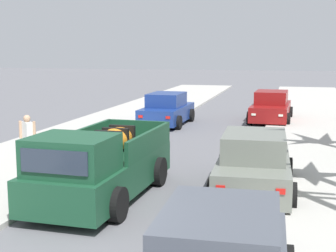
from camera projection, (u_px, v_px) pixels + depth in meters
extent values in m
cube|color=#B2AFA8|center=(77.00, 141.00, 19.11)|extent=(4.95, 60.00, 0.12)
cube|color=#B2AFA8|center=(330.00, 154.00, 16.84)|extent=(4.95, 60.00, 0.12)
cube|color=silver|center=(103.00, 143.00, 18.85)|extent=(0.16, 60.00, 0.10)
cube|color=silver|center=(298.00, 152.00, 17.10)|extent=(0.16, 60.00, 0.10)
cube|color=#19472D|center=(104.00, 173.00, 12.00)|extent=(2.11, 5.17, 0.80)
cube|color=#19472D|center=(72.00, 155.00, 10.36)|extent=(1.78, 1.56, 0.80)
cube|color=#283342|center=(88.00, 147.00, 11.07)|extent=(1.38, 0.11, 0.44)
cube|color=#283342|center=(54.00, 162.00, 9.63)|extent=(1.46, 0.12, 0.48)
cube|color=#19472D|center=(150.00, 142.00, 12.46)|extent=(0.23, 3.30, 0.56)
cube|color=#19472D|center=(84.00, 138.00, 12.96)|extent=(0.23, 3.30, 0.56)
cube|color=#19472D|center=(138.00, 130.00, 14.27)|extent=(1.88, 0.17, 0.56)
cube|color=silver|center=(139.00, 157.00, 14.49)|extent=(1.83, 0.19, 0.20)
cylinder|color=black|center=(117.00, 204.00, 10.31)|extent=(0.29, 0.77, 0.76)
cylinder|color=black|center=(35.00, 197.00, 10.85)|extent=(0.29, 0.77, 0.76)
cylinder|color=black|center=(159.00, 171.00, 13.09)|extent=(0.29, 0.77, 0.76)
cylinder|color=black|center=(92.00, 166.00, 13.63)|extent=(0.29, 0.77, 0.76)
cube|color=red|center=(163.00, 149.00, 14.21)|extent=(0.22, 0.05, 0.18)
cube|color=red|center=(115.00, 146.00, 14.62)|extent=(0.22, 0.05, 0.18)
ellipsoid|color=orange|center=(116.00, 140.00, 12.65)|extent=(0.76, 1.73, 0.60)
sphere|color=orange|center=(100.00, 143.00, 11.74)|extent=(0.44, 0.44, 0.44)
cube|color=black|center=(122.00, 137.00, 13.09)|extent=(0.72, 0.15, 0.61)
cube|color=black|center=(116.00, 140.00, 12.65)|extent=(0.72, 0.15, 0.61)
cube|color=black|center=(108.00, 143.00, 12.21)|extent=(0.72, 0.15, 0.61)
cube|color=#474C56|center=(220.00, 234.00, 6.43)|extent=(1.59, 2.15, 0.64)
cube|color=#283342|center=(227.00, 212.00, 7.37)|extent=(1.34, 0.12, 0.50)
cube|color=red|center=(270.00, 226.00, 8.32)|extent=(0.20, 0.05, 0.12)
cube|color=red|center=(196.00, 220.00, 8.59)|extent=(0.20, 0.05, 0.12)
cube|color=slate|center=(254.00, 171.00, 12.51)|extent=(1.92, 4.27, 0.72)
cube|color=slate|center=(254.00, 145.00, 12.30)|extent=(1.60, 2.16, 0.64)
cube|color=#283342|center=(256.00, 139.00, 13.25)|extent=(1.37, 0.13, 0.52)
cube|color=#283342|center=(253.00, 154.00, 11.37)|extent=(1.34, 0.13, 0.50)
cylinder|color=black|center=(223.00, 166.00, 13.98)|extent=(0.25, 0.65, 0.64)
cylinder|color=black|center=(288.00, 169.00, 13.62)|extent=(0.25, 0.65, 0.64)
cylinder|color=black|center=(212.00, 191.00, 11.47)|extent=(0.25, 0.65, 0.64)
cylinder|color=black|center=(292.00, 196.00, 11.10)|extent=(0.25, 0.65, 0.64)
cube|color=red|center=(221.00, 188.00, 10.58)|extent=(0.20, 0.05, 0.12)
cube|color=white|center=(235.00, 151.00, 14.66)|extent=(0.20, 0.05, 0.10)
cube|color=red|center=(281.00, 191.00, 10.32)|extent=(0.20, 0.05, 0.12)
cube|color=white|center=(278.00, 152.00, 14.41)|extent=(0.20, 0.05, 0.10)
cube|color=maroon|center=(271.00, 111.00, 24.58)|extent=(1.92, 4.27, 0.72)
cube|color=maroon|center=(271.00, 97.00, 24.57)|extent=(1.60, 2.16, 0.64)
cube|color=#283342|center=(270.00, 100.00, 23.65)|extent=(1.37, 0.13, 0.52)
cube|color=#283342|center=(273.00, 96.00, 25.49)|extent=(1.34, 0.13, 0.50)
cylinder|color=black|center=(288.00, 120.00, 23.13)|extent=(0.24, 0.65, 0.64)
cylinder|color=black|center=(249.00, 118.00, 23.63)|extent=(0.24, 0.65, 0.64)
cylinder|color=black|center=(290.00, 113.00, 25.59)|extent=(0.24, 0.65, 0.64)
cylinder|color=black|center=(255.00, 112.00, 26.10)|extent=(0.24, 0.65, 0.64)
cube|color=red|center=(286.00, 105.00, 26.38)|extent=(0.20, 0.05, 0.12)
cube|color=white|center=(281.00, 115.00, 22.40)|extent=(0.20, 0.05, 0.10)
cube|color=red|center=(262.00, 104.00, 26.74)|extent=(0.20, 0.05, 0.12)
cube|color=white|center=(254.00, 114.00, 22.74)|extent=(0.20, 0.05, 0.10)
cube|color=navy|center=(167.00, 113.00, 23.65)|extent=(1.86, 4.24, 0.72)
cube|color=navy|center=(166.00, 100.00, 23.44)|extent=(1.57, 2.14, 0.64)
cube|color=#283342|center=(172.00, 98.00, 24.37)|extent=(1.37, 0.11, 0.52)
cube|color=#283342|center=(161.00, 102.00, 22.52)|extent=(1.34, 0.11, 0.50)
cylinder|color=black|center=(157.00, 114.00, 25.16)|extent=(0.24, 0.65, 0.64)
cylinder|color=black|center=(191.00, 115.00, 24.68)|extent=(0.24, 0.65, 0.64)
cylinder|color=black|center=(141.00, 121.00, 22.68)|extent=(0.24, 0.65, 0.64)
cylinder|color=black|center=(178.00, 122.00, 22.20)|extent=(0.24, 0.65, 0.64)
cube|color=red|center=(141.00, 116.00, 21.79)|extent=(0.20, 0.04, 0.12)
cube|color=white|center=(167.00, 107.00, 25.81)|extent=(0.20, 0.04, 0.10)
cube|color=red|center=(168.00, 118.00, 21.45)|extent=(0.20, 0.04, 0.12)
cube|color=white|center=(189.00, 107.00, 25.48)|extent=(0.20, 0.04, 0.10)
cylinder|color=gray|center=(26.00, 152.00, 15.40)|extent=(0.14, 0.14, 0.82)
cylinder|color=gray|center=(31.00, 152.00, 15.35)|extent=(0.14, 0.14, 0.82)
cube|color=white|center=(27.00, 131.00, 15.27)|extent=(0.44, 0.40, 0.55)
sphere|color=tan|center=(27.00, 118.00, 15.21)|extent=(0.22, 0.22, 0.22)
cylinder|color=tan|center=(20.00, 129.00, 15.33)|extent=(0.09, 0.09, 0.55)
cylinder|color=tan|center=(34.00, 130.00, 15.21)|extent=(0.09, 0.09, 0.55)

